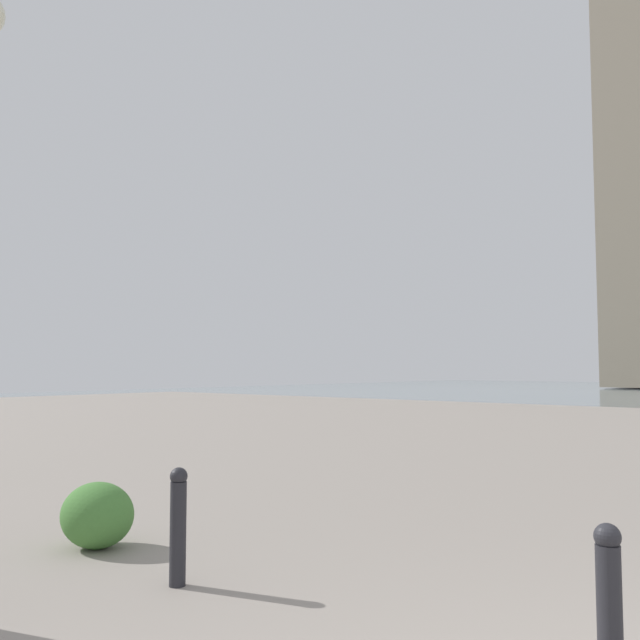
# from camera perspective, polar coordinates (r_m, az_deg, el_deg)

# --- Properties ---
(bollard_near) EXTENTS (0.13, 0.13, 0.83)m
(bollard_near) POSITION_cam_1_polar(r_m,az_deg,el_deg) (3.86, 22.83, -21.06)
(bollard_near) COLOR #232328
(bollard_near) RESTS_ON ground
(bollard_mid) EXTENTS (0.13, 0.13, 0.85)m
(bollard_mid) POSITION_cam_1_polar(r_m,az_deg,el_deg) (5.36, -11.66, -16.19)
(bollard_mid) COLOR #232328
(bollard_mid) RESTS_ON ground
(shrub_round) EXTENTS (0.68, 0.61, 0.57)m
(shrub_round) POSITION_cam_1_polar(r_m,az_deg,el_deg) (6.61, -17.94, -15.11)
(shrub_round) COLOR #477F38
(shrub_round) RESTS_ON ground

